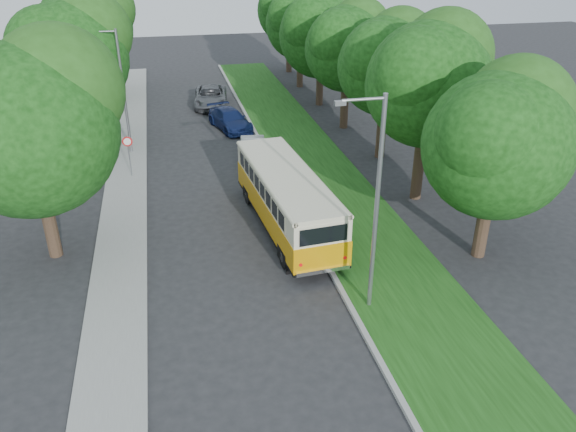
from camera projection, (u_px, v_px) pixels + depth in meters
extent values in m
plane|color=#252527|center=(243.00, 284.00, 22.09)|extent=(120.00, 120.00, 0.00)
cube|color=gray|center=(301.00, 217.00, 27.11)|extent=(0.20, 70.00, 0.15)
cube|color=#194311|center=(348.00, 212.00, 27.57)|extent=(4.50, 70.00, 0.13)
cube|color=gray|center=(122.00, 236.00, 25.46)|extent=(2.20, 70.00, 0.12)
cylinder|color=#332319|center=(484.00, 220.00, 23.33)|extent=(0.56, 0.56, 3.35)
sphere|color=#0F360C|center=(497.00, 146.00, 21.84)|extent=(5.85, 5.85, 5.85)
sphere|color=#0F360C|center=(517.00, 111.00, 22.01)|extent=(4.38, 4.38, 4.38)
sphere|color=#0F360C|center=(490.00, 135.00, 20.70)|extent=(4.09, 4.09, 4.09)
cylinder|color=#332319|center=(419.00, 159.00, 28.29)|extent=(0.56, 0.56, 4.26)
sphere|color=#0F360C|center=(428.00, 85.00, 26.58)|extent=(5.98, 5.98, 5.98)
sphere|color=#0F360C|center=(445.00, 56.00, 26.76)|extent=(4.49, 4.49, 4.49)
sphere|color=#0F360C|center=(419.00, 73.00, 25.41)|extent=(4.19, 4.19, 4.19)
cylinder|color=#332319|center=(382.00, 126.00, 33.64)|extent=(0.56, 0.56, 3.95)
sphere|color=#0F360C|center=(386.00, 67.00, 32.04)|extent=(5.61, 5.61, 5.61)
sphere|color=#0F360C|center=(400.00, 44.00, 32.21)|extent=(4.21, 4.21, 4.21)
sphere|color=#0F360C|center=(378.00, 57.00, 30.95)|extent=(3.92, 3.92, 3.92)
cylinder|color=#332319|center=(345.00, 101.00, 38.80)|extent=(0.56, 0.56, 3.86)
sphere|color=#0F360C|center=(347.00, 49.00, 37.22)|extent=(5.64, 5.64, 5.64)
sphere|color=#0F360C|center=(359.00, 30.00, 37.39)|extent=(4.23, 4.23, 4.23)
sphere|color=#0F360C|center=(338.00, 40.00, 36.12)|extent=(3.95, 3.95, 3.95)
cylinder|color=#332319|center=(320.00, 82.00, 44.05)|extent=(0.56, 0.56, 3.58)
sphere|color=#0F360C|center=(321.00, 36.00, 42.45)|extent=(6.36, 6.36, 6.36)
sphere|color=#0F360C|center=(333.00, 16.00, 42.64)|extent=(4.77, 4.77, 4.77)
sphere|color=#0F360C|center=(312.00, 27.00, 41.21)|extent=(4.45, 4.45, 4.45)
cylinder|color=#332319|center=(300.00, 66.00, 49.22)|extent=(0.56, 0.56, 3.68)
sphere|color=#0F360C|center=(300.00, 24.00, 47.64)|extent=(5.91, 5.91, 5.91)
sphere|color=#0F360C|center=(311.00, 9.00, 47.82)|extent=(4.43, 4.43, 4.43)
sphere|color=#0F360C|center=(292.00, 17.00, 46.49)|extent=(4.14, 4.14, 4.14)
cylinder|color=#332319|center=(289.00, 51.00, 54.42)|extent=(0.56, 0.56, 4.05)
sphere|color=#0F360C|center=(289.00, 11.00, 52.76)|extent=(5.97, 5.97, 5.97)
sphere|color=#0F360C|center=(281.00, 4.00, 51.60)|extent=(4.18, 4.18, 4.18)
cylinder|color=#332319|center=(48.00, 217.00, 23.25)|extent=(0.56, 0.56, 3.68)
sphere|color=#0F360C|center=(30.00, 131.00, 21.57)|extent=(6.80, 6.80, 6.80)
sphere|color=#0F360C|center=(58.00, 90.00, 21.77)|extent=(5.10, 5.10, 5.10)
cylinder|color=#332319|center=(82.00, 118.00, 35.41)|extent=(0.56, 0.56, 3.68)
sphere|color=#0F360C|center=(71.00, 59.00, 33.73)|extent=(6.80, 6.80, 6.80)
sphere|color=#0F360C|center=(89.00, 33.00, 33.94)|extent=(5.10, 5.10, 5.10)
sphere|color=#0F360C|center=(49.00, 47.00, 32.40)|extent=(4.76, 4.76, 4.76)
cylinder|color=#332319|center=(96.00, 76.00, 45.84)|extent=(0.56, 0.56, 3.68)
sphere|color=#0F360C|center=(89.00, 28.00, 44.16)|extent=(6.80, 6.80, 6.80)
sphere|color=#0F360C|center=(103.00, 9.00, 44.36)|extent=(5.10, 5.10, 5.10)
sphere|color=#0F360C|center=(72.00, 19.00, 42.83)|extent=(4.76, 4.76, 4.76)
cylinder|color=gray|center=(376.00, 210.00, 18.94)|extent=(0.16, 0.16, 8.00)
cylinder|color=gray|center=(364.00, 99.00, 17.06)|extent=(1.40, 0.10, 0.10)
cube|color=gray|center=(340.00, 103.00, 16.94)|extent=(0.35, 0.16, 0.14)
cylinder|color=gray|center=(124.00, 94.00, 33.38)|extent=(0.16, 0.16, 7.50)
cylinder|color=gray|center=(103.00, 32.00, 31.61)|extent=(1.40, 0.10, 0.10)
cube|color=gray|center=(89.00, 33.00, 31.49)|extent=(0.35, 0.16, 0.14)
cylinder|color=gray|center=(129.00, 157.00, 31.06)|extent=(0.06, 0.06, 2.50)
cone|color=red|center=(127.00, 142.00, 30.62)|extent=(0.56, 0.02, 0.56)
cone|color=white|center=(127.00, 142.00, 30.60)|extent=(0.40, 0.02, 0.40)
imported|color=silver|center=(263.00, 157.00, 32.79)|extent=(1.64, 3.80, 1.28)
imported|color=silver|center=(253.00, 150.00, 33.63)|extent=(1.91, 4.21, 1.34)
imported|color=#121F50|center=(230.00, 119.00, 39.08)|extent=(3.08, 5.06, 1.37)
imported|color=#56585D|center=(211.00, 97.00, 44.16)|extent=(3.09, 5.66, 1.50)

